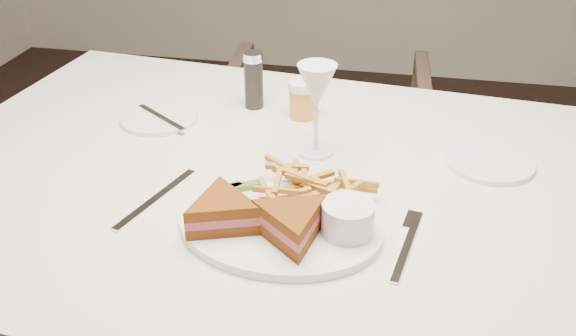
{
  "coord_description": "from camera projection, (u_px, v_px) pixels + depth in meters",
  "views": [
    {
      "loc": [
        -0.22,
        -0.88,
        1.34
      ],
      "look_at": [
        -0.4,
        0.02,
        0.8
      ],
      "focal_mm": 40.0,
      "sensor_mm": 36.0,
      "label": 1
    }
  ],
  "objects": [
    {
      "name": "table",
      "position": [
        293.0,
        334.0,
        1.32
      ],
      "size": [
        1.5,
        1.08,
        0.75
      ],
      "primitive_type": "cube",
      "rotation": [
        0.0,
        0.0,
        -0.1
      ],
      "color": "silver",
      "rests_on": "ground"
    },
    {
      "name": "chair_far",
      "position": [
        322.0,
        153.0,
        2.07
      ],
      "size": [
        0.68,
        0.64,
        0.67
      ],
      "primitive_type": "imported",
      "rotation": [
        0.0,
        0.0,
        3.19
      ],
      "color": "#47342B",
      "rests_on": "ground"
    },
    {
      "name": "table_setting",
      "position": [
        292.0,
        177.0,
        1.06
      ],
      "size": [
        0.82,
        0.65,
        0.18
      ],
      "color": "white",
      "rests_on": "table"
    }
  ]
}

